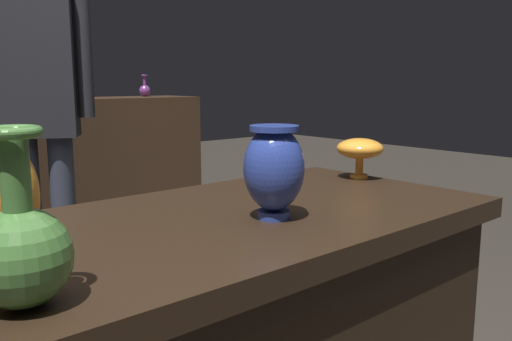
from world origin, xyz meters
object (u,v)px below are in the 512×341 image
vase_tall_behind (2,196)px  shelf_vase_right (71,88)px  vase_centerpiece (274,168)px  vase_right_accent (21,249)px  shelf_vase_far_right (145,90)px  vase_left_accent (360,150)px  visitor_center_back (39,98)px

vase_tall_behind → shelf_vase_right: shelf_vase_right is taller
vase_centerpiece → vase_right_accent: vase_right_accent is taller
vase_tall_behind → shelf_vase_far_right: 2.74m
vase_left_accent → shelf_vase_far_right: bearing=77.1°
vase_tall_behind → shelf_vase_right: 2.44m
vase_left_accent → vase_right_accent: bearing=-164.9°
vase_centerpiece → vase_left_accent: vase_centerpiece is taller
vase_right_accent → shelf_vase_far_right: size_ratio=1.65×
vase_tall_behind → visitor_center_back: (0.58, 1.50, 0.11)m
vase_right_accent → visitor_center_back: size_ratio=0.14×
vase_left_accent → shelf_vase_far_right: shelf_vase_far_right is taller
shelf_vase_right → vase_tall_behind: bearing=-114.5°
vase_right_accent → shelf_vase_far_right: (1.57, 2.46, 0.16)m
visitor_center_back → shelf_vase_right: bearing=-91.5°
shelf_vase_right → visitor_center_back: (-0.43, -0.71, -0.03)m
shelf_vase_right → shelf_vase_far_right: (0.52, 0.05, -0.02)m
vase_left_accent → visitor_center_back: bearing=107.8°
vase_right_accent → shelf_vase_far_right: 2.92m
vase_left_accent → shelf_vase_far_right: size_ratio=0.98×
vase_right_accent → shelf_vase_right: size_ratio=2.55×
shelf_vase_right → vase_left_accent: bearing=-89.4°
vase_right_accent → shelf_vase_right: (1.05, 2.41, 0.17)m
visitor_center_back → vase_centerpiece: bearing=117.3°
vase_right_accent → vase_left_accent: bearing=15.1°
vase_left_accent → vase_right_accent: vase_right_accent is taller
vase_tall_behind → shelf_vase_far_right: shelf_vase_far_right is taller
shelf_vase_far_right → visitor_center_back: (-0.95, -0.76, -0.02)m
shelf_vase_far_right → vase_centerpiece: bearing=-113.4°
vase_right_accent → shelf_vase_right: bearing=66.6°
shelf_vase_right → shelf_vase_far_right: 0.52m
vase_centerpiece → vase_left_accent: size_ratio=1.43×
vase_left_accent → vase_right_accent: (-1.07, -0.29, -0.01)m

